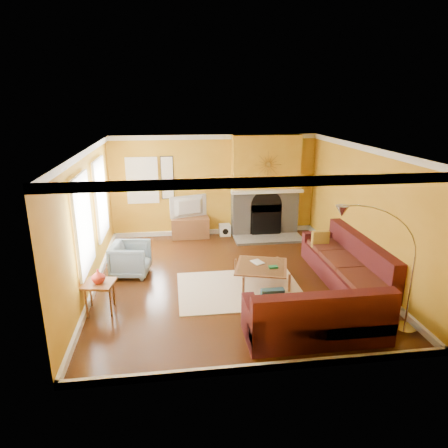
{
  "coord_description": "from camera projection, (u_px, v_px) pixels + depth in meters",
  "views": [
    {
      "loc": [
        -1.16,
        -7.49,
        3.58
      ],
      "look_at": [
        -0.09,
        0.4,
        1.08
      ],
      "focal_mm": 32.0,
      "sensor_mm": 36.0,
      "label": 1
    }
  ],
  "objects": [
    {
      "name": "wall_art",
      "position": [
        167.0,
        178.0,
        10.47
      ],
      "size": [
        0.34,
        0.04,
        1.14
      ],
      "primitive_type": "cube",
      "color": "white",
      "rests_on": "wall_back"
    },
    {
      "name": "window_left_near",
      "position": [
        100.0,
        198.0,
        8.73
      ],
      "size": [
        0.06,
        1.22,
        1.72
      ],
      "primitive_type": "cube",
      "color": "white",
      "rests_on": "wall_left"
    },
    {
      "name": "wall_right",
      "position": [
        363.0,
        212.0,
        8.25
      ],
      "size": [
        0.02,
        6.0,
        2.7
      ],
      "primitive_type": "cube",
      "color": "gold",
      "rests_on": "ground"
    },
    {
      "name": "mantel",
      "position": [
        267.0,
        191.0,
        10.52
      ],
      "size": [
        1.92,
        0.22,
        0.08
      ],
      "primitive_type": "cube",
      "color": "white",
      "rests_on": "fireplace"
    },
    {
      "name": "sunburst",
      "position": [
        268.0,
        165.0,
        10.32
      ],
      "size": [
        0.7,
        0.04,
        0.7
      ],
      "primitive_type": null,
      "color": "olive",
      "rests_on": "fireplace"
    },
    {
      "name": "sectional_sofa",
      "position": [
        307.0,
        272.0,
        7.56
      ],
      "size": [
        2.86,
        3.75,
        0.9
      ],
      "primitive_type": null,
      "color": "#541B1E",
      "rests_on": "floor"
    },
    {
      "name": "vase",
      "position": [
        98.0,
        276.0,
        6.84
      ],
      "size": [
        0.3,
        0.3,
        0.25
      ],
      "primitive_type": "imported",
      "rotation": [
        0.0,
        0.0,
        -0.28
      ],
      "color": "red",
      "rests_on": "side_table"
    },
    {
      "name": "subwoofer",
      "position": [
        225.0,
        230.0,
        10.93
      ],
      "size": [
        0.3,
        0.3,
        0.3
      ],
      "primitive_type": "cube",
      "color": "white",
      "rests_on": "floor"
    },
    {
      "name": "wall_front",
      "position": [
        267.0,
        283.0,
        5.05
      ],
      "size": [
        5.5,
        0.02,
        2.7
      ],
      "primitive_type": "cube",
      "color": "gold",
      "rests_on": "ground"
    },
    {
      "name": "coffee_table",
      "position": [
        261.0,
        274.0,
        8.05
      ],
      "size": [
        1.24,
        1.24,
        0.4
      ],
      "primitive_type": null,
      "rotation": [
        0.0,
        0.0,
        -0.29
      ],
      "color": "white",
      "rests_on": "floor"
    },
    {
      "name": "crown_molding",
      "position": [
        232.0,
        151.0,
        7.51
      ],
      "size": [
        5.5,
        6.0,
        0.12
      ],
      "primitive_type": null,
      "color": "white",
      "rests_on": "ceiling"
    },
    {
      "name": "wall_left",
      "position": [
        87.0,
        222.0,
        7.55
      ],
      "size": [
        0.02,
        6.0,
        2.7
      ],
      "primitive_type": "cube",
      "color": "gold",
      "rests_on": "ground"
    },
    {
      "name": "rug",
      "position": [
        240.0,
        289.0,
        7.84
      ],
      "size": [
        2.4,
        1.8,
        0.02
      ],
      "primitive_type": "cube",
      "color": "beige",
      "rests_on": "floor"
    },
    {
      "name": "hearth",
      "position": [
        269.0,
        239.0,
        10.59
      ],
      "size": [
        1.8,
        0.7,
        0.06
      ],
      "primitive_type": "cube",
      "color": "gray",
      "rests_on": "floor"
    },
    {
      "name": "book",
      "position": [
        253.0,
        263.0,
        8.06
      ],
      "size": [
        0.28,
        0.32,
        0.03
      ],
      "primitive_type": "imported",
      "rotation": [
        0.0,
        0.0,
        0.38
      ],
      "color": "white",
      "rests_on": "coffee_table"
    },
    {
      "name": "armchair",
      "position": [
        131.0,
        259.0,
        8.4
      ],
      "size": [
        0.88,
        0.86,
        0.71
      ],
      "primitive_type": "imported",
      "rotation": [
        0.0,
        0.0,
        1.43
      ],
      "color": "#798F9F",
      "rests_on": "floor"
    },
    {
      "name": "tv",
      "position": [
        190.0,
        207.0,
        10.56
      ],
      "size": [
        1.02,
        0.43,
        0.59
      ],
      "primitive_type": "imported",
      "rotation": [
        0.0,
        0.0,
        3.44
      ],
      "color": "black",
      "rests_on": "media_console"
    },
    {
      "name": "side_table",
      "position": [
        100.0,
        297.0,
        6.96
      ],
      "size": [
        0.58,
        0.58,
        0.55
      ],
      "primitive_type": null,
      "rotation": [
        0.0,
        0.0,
        -0.18
      ],
      "color": "brown",
      "rests_on": "floor"
    },
    {
      "name": "window_back",
      "position": [
        142.0,
        180.0,
        10.39
      ],
      "size": [
        0.82,
        0.06,
        1.22
      ],
      "primitive_type": "cube",
      "color": "white",
      "rests_on": "wall_back"
    },
    {
      "name": "ceiling",
      "position": [
        232.0,
        147.0,
        7.49
      ],
      "size": [
        5.5,
        6.0,
        0.02
      ],
      "primitive_type": "cube",
      "color": "white",
      "rests_on": "ground"
    },
    {
      "name": "wall_back",
      "position": [
        215.0,
        186.0,
        10.74
      ],
      "size": [
        5.5,
        0.02,
        2.7
      ],
      "primitive_type": "cube",
      "color": "gold",
      "rests_on": "ground"
    },
    {
      "name": "media_console",
      "position": [
        190.0,
        228.0,
        10.73
      ],
      "size": [
        1.0,
        0.45,
        0.55
      ],
      "primitive_type": "cube",
      "color": "brown",
      "rests_on": "floor"
    },
    {
      "name": "window_left_far",
      "position": [
        82.0,
        224.0,
        6.94
      ],
      "size": [
        0.06,
        1.22,
        1.72
      ],
      "primitive_type": "cube",
      "color": "white",
      "rests_on": "wall_left"
    },
    {
      "name": "arc_lamp",
      "position": [
        378.0,
        272.0,
        6.08
      ],
      "size": [
        1.35,
        0.36,
        2.12
      ],
      "primitive_type": null,
      "color": "silver",
      "rests_on": "floor"
    },
    {
      "name": "baseboard",
      "position": [
        231.0,
        276.0,
        8.28
      ],
      "size": [
        5.5,
        6.0,
        0.12
      ],
      "primitive_type": null,
      "color": "white",
      "rests_on": "floor"
    },
    {
      "name": "floor",
      "position": [
        231.0,
        279.0,
        8.3
      ],
      "size": [
        5.5,
        6.0,
        0.02
      ],
      "primitive_type": "cube",
      "color": "#552B11",
      "rests_on": "ground"
    },
    {
      "name": "fireplace",
      "position": [
        265.0,
        186.0,
        10.72
      ],
      "size": [
        1.8,
        0.4,
        2.7
      ],
      "primitive_type": null,
      "color": "gray",
      "rests_on": "floor"
    }
  ]
}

